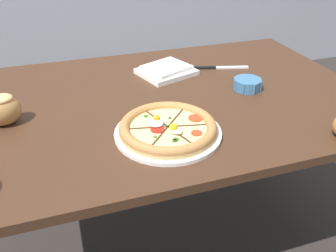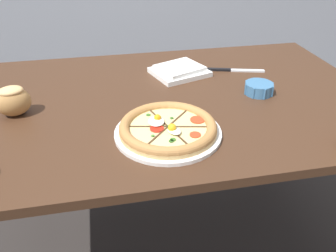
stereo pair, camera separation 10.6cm
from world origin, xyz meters
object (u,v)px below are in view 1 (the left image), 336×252
object	(u,v)px
dining_table	(161,117)
pizza	(168,129)
bread_piece_far	(2,109)
knife_main	(219,68)
ramekin_bowl	(247,84)
napkin_folded	(166,70)

from	to	relation	value
dining_table	pizza	size ratio (longest dim) A/B	4.73
bread_piece_far	knife_main	distance (m)	0.88
ramekin_bowl	bread_piece_far	distance (m)	0.86
napkin_folded	pizza	bearing A→B (deg)	-107.33
ramekin_bowl	knife_main	bearing A→B (deg)	92.46
ramekin_bowl	napkin_folded	xyz separation A→B (m)	(-0.25, 0.24, -0.01)
dining_table	bread_piece_far	xyz separation A→B (m)	(-0.52, -0.03, 0.14)
pizza	dining_table	bearing A→B (deg)	78.20
dining_table	bread_piece_far	distance (m)	0.54
knife_main	pizza	bearing A→B (deg)	-115.62
ramekin_bowl	napkin_folded	size ratio (longest dim) A/B	0.43
ramekin_bowl	dining_table	bearing A→B (deg)	173.93
pizza	ramekin_bowl	distance (m)	0.44
pizza	knife_main	size ratio (longest dim) A/B	1.35
pizza	ramekin_bowl	world-z (taller)	pizza
dining_table	pizza	distance (m)	0.27
napkin_folded	knife_main	distance (m)	0.24
knife_main	ramekin_bowl	bearing A→B (deg)	-72.29
pizza	knife_main	xyz separation A→B (m)	(0.38, 0.44, -0.02)
napkin_folded	knife_main	size ratio (longest dim) A/B	1.06
dining_table	ramekin_bowl	distance (m)	0.35
pizza	napkin_folded	size ratio (longest dim) A/B	1.27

